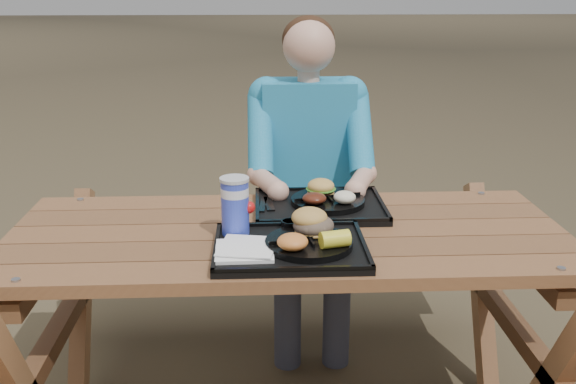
{
  "coord_description": "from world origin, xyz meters",
  "views": [
    {
      "loc": [
        -0.09,
        -1.93,
        1.52
      ],
      "look_at": [
        0.0,
        0.0,
        0.88
      ],
      "focal_mm": 40.0,
      "sensor_mm": 36.0,
      "label": 1
    }
  ],
  "objects": [
    {
      "name": "tray_far",
      "position": [
        0.12,
        0.19,
        0.76
      ],
      "size": [
        0.45,
        0.35,
        0.02
      ],
      "primitive_type": "cube",
      "color": "black",
      "rests_on": "picnic_table"
    },
    {
      "name": "diner",
      "position": [
        0.12,
        0.68,
        0.64
      ],
      "size": [
        0.48,
        0.84,
        1.28
      ],
      "primitive_type": null,
      "color": "#1CC4B6",
      "rests_on": "ground"
    },
    {
      "name": "tray_near",
      "position": [
        -0.0,
        -0.18,
        0.76
      ],
      "size": [
        0.45,
        0.35,
        0.02
      ],
      "primitive_type": "cube",
      "color": "black",
      "rests_on": "picnic_table"
    },
    {
      "name": "napkin_stack",
      "position": [
        -0.14,
        -0.22,
        0.78
      ],
      "size": [
        0.17,
        0.17,
        0.02
      ],
      "primitive_type": "cube",
      "rotation": [
        0.0,
        0.0,
        0.02
      ],
      "color": "white",
      "rests_on": "tray_near"
    },
    {
      "name": "burger",
      "position": [
        0.13,
        0.24,
        0.83
      ],
      "size": [
        0.1,
        0.1,
        0.09
      ],
      "primitive_type": null,
      "color": "gold",
      "rests_on": "plate_far"
    },
    {
      "name": "soda_cup",
      "position": [
        -0.17,
        -0.07,
        0.86
      ],
      "size": [
        0.09,
        0.09,
        0.17
      ],
      "primitive_type": "cylinder",
      "color": "#182CB8",
      "rests_on": "tray_near"
    },
    {
      "name": "condiment_mustard",
      "position": [
        0.05,
        -0.06,
        0.78
      ],
      "size": [
        0.04,
        0.04,
        0.03
      ],
      "primitive_type": "cylinder",
      "color": "gold",
      "rests_on": "tray_near"
    },
    {
      "name": "mac_cheese",
      "position": [
        0.0,
        -0.25,
        0.81
      ],
      "size": [
        0.09,
        0.09,
        0.04
      ],
      "primitive_type": "ellipsoid",
      "color": "orange",
      "rests_on": "plate_near"
    },
    {
      "name": "picnic_table",
      "position": [
        0.0,
        0.0,
        0.38
      ],
      "size": [
        1.8,
        1.49,
        0.75
      ],
      "primitive_type": null,
      "color": "#999999",
      "rests_on": "ground"
    },
    {
      "name": "sandwich",
      "position": [
        0.07,
        -0.13,
        0.85
      ],
      "size": [
        0.12,
        0.12,
        0.12
      ],
      "primitive_type": null,
      "color": "gold",
      "rests_on": "plate_near"
    },
    {
      "name": "corn_cob",
      "position": [
        0.12,
        -0.24,
        0.81
      ],
      "size": [
        0.1,
        0.1,
        0.05
      ],
      "primitive_type": null,
      "rotation": [
        0.0,
        0.0,
        0.24
      ],
      "color": "#FFF135",
      "rests_on": "plate_near"
    },
    {
      "name": "plate_far",
      "position": [
        0.15,
        0.2,
        0.78
      ],
      "size": [
        0.26,
        0.26,
        0.02
      ],
      "primitive_type": "cylinder",
      "color": "black",
      "rests_on": "tray_far"
    },
    {
      "name": "condiment_bbq",
      "position": [
        0.0,
        -0.05,
        0.79
      ],
      "size": [
        0.06,
        0.06,
        0.03
      ],
      "primitive_type": "cylinder",
      "color": "black",
      "rests_on": "tray_near"
    },
    {
      "name": "baked_beans",
      "position": [
        0.1,
        0.14,
        0.81
      ],
      "size": [
        0.08,
        0.08,
        0.04
      ],
      "primitive_type": "ellipsoid",
      "color": "#561F11",
      "rests_on": "plate_far"
    },
    {
      "name": "plate_near",
      "position": [
        0.05,
        -0.18,
        0.78
      ],
      "size": [
        0.26,
        0.26,
        0.02
      ],
      "primitive_type": "cylinder",
      "color": "black",
      "rests_on": "tray_near"
    },
    {
      "name": "cutlery_far",
      "position": [
        -0.06,
        0.2,
        0.77
      ],
      "size": [
        0.04,
        0.15,
        0.01
      ],
      "primitive_type": "cube",
      "rotation": [
        0.0,
        0.0,
        0.08
      ],
      "color": "black",
      "rests_on": "tray_far"
    },
    {
      "name": "potato_salad",
      "position": [
        0.2,
        0.14,
        0.81
      ],
      "size": [
        0.08,
        0.08,
        0.04
      ],
      "primitive_type": "ellipsoid",
      "color": "white",
      "rests_on": "plate_far"
    }
  ]
}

